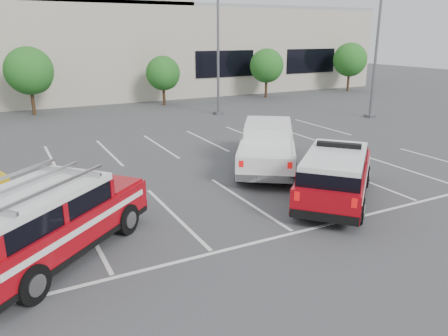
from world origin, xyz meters
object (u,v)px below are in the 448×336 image
object	(u,v)px
ladder_suv	(47,226)
tree_mid_right	(164,74)
tree_far_right	(350,61)
light_pole_mid	(218,41)
white_pickup	(267,149)
tree_mid_left	(31,72)
tree_right	(267,67)
fire_chief_suv	(335,179)
convention_building	(78,44)
light_pole_right	(377,41)

from	to	relation	value
ladder_suv	tree_mid_right	bearing A→B (deg)	111.57
tree_far_right	light_pole_mid	size ratio (longest dim) A/B	0.47
white_pickup	tree_mid_left	bearing A→B (deg)	147.02
tree_right	ladder_suv	size ratio (longest dim) A/B	0.75
tree_mid_left	tree_mid_right	bearing A→B (deg)	-0.00
white_pickup	fire_chief_suv	bearing A→B (deg)	-57.69
tree_mid_left	convention_building	bearing A→B (deg)	62.60
tree_right	white_pickup	xyz separation A→B (m)	(-12.12, -18.78, -1.98)
tree_mid_right	tree_right	size ratio (longest dim) A/B	0.90
tree_mid_right	ladder_suv	xyz separation A→B (m)	(-11.70, -23.14, -1.59)
tree_mid_left	white_pickup	bearing A→B (deg)	-67.24
tree_mid_left	light_pole_mid	xyz separation A→B (m)	(11.91, -6.05, 2.14)
tree_mid_left	fire_chief_suv	bearing A→B (deg)	-71.71
tree_mid_right	light_pole_mid	size ratio (longest dim) A/B	0.39
light_pole_mid	white_pickup	xyz separation A→B (m)	(-4.03, -12.74, -4.39)
light_pole_right	white_pickup	distance (m)	15.31
tree_mid_left	fire_chief_suv	size ratio (longest dim) A/B	0.87
fire_chief_suv	ladder_suv	xyz separation A→B (m)	(-9.42, 0.24, 0.10)
fire_chief_suv	light_pole_mid	bearing A→B (deg)	124.01
convention_building	tree_far_right	bearing A→B (deg)	-21.51
tree_far_right	light_pole_mid	xyz separation A→B (m)	(-18.09, -6.05, 2.14)
light_pole_mid	ladder_suv	size ratio (longest dim) A/B	1.75
convention_building	tree_far_right	world-z (taller)	convention_building
light_pole_mid	ladder_suv	bearing A→B (deg)	-128.53
tree_mid_right	fire_chief_suv	bearing A→B (deg)	-95.56
light_pole_right	white_pickup	bearing A→B (deg)	-152.66
tree_mid_left	tree_right	size ratio (longest dim) A/B	1.10
convention_building	light_pole_right	world-z (taller)	convention_building
light_pole_right	fire_chief_suv	distance (m)	17.92
convention_building	tree_far_right	size ratio (longest dim) A/B	12.38
tree_right	fire_chief_suv	xyz separation A→B (m)	(-12.28, -23.37, -1.95)
convention_building	tree_mid_left	bearing A→B (deg)	-117.40
ladder_suv	tree_right	bearing A→B (deg)	95.23
tree_mid_right	light_pole_right	size ratio (longest dim) A/B	0.39
fire_chief_suv	tree_mid_right	bearing A→B (deg)	132.03
tree_mid_right	light_pole_right	distance (m)	16.47
tree_mid_left	fire_chief_suv	xyz separation A→B (m)	(7.72, -23.37, -2.22)
tree_mid_left	light_pole_right	world-z (taller)	light_pole_right
convention_building	fire_chief_suv	distance (m)	33.52
convention_building	ladder_suv	xyz separation A→B (m)	(-6.79, -32.95, -3.80)
convention_building	ladder_suv	world-z (taller)	convention_building
light_pole_mid	white_pickup	bearing A→B (deg)	-107.55
tree_right	fire_chief_suv	bearing A→B (deg)	-117.71
convention_building	fire_chief_suv	xyz separation A→B (m)	(2.63, -33.19, -3.90)
tree_right	tree_far_right	world-z (taller)	tree_far_right
convention_building	light_pole_right	bearing A→B (deg)	-54.11
light_pole_right	tree_right	bearing A→B (deg)	94.31
tree_mid_left	tree_right	distance (m)	20.00
light_pole_mid	light_pole_right	distance (m)	10.82
tree_right	light_pole_right	bearing A→B (deg)	-85.69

